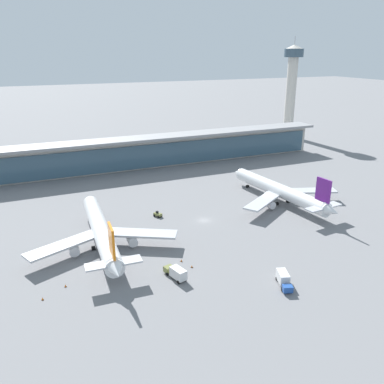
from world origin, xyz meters
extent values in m
plane|color=slate|center=(0.00, 0.00, 0.00)|extent=(1200.00, 1200.00, 0.00)
cylinder|color=white|center=(-35.34, -4.06, 4.72)|extent=(7.45, 47.37, 4.97)
cone|color=white|center=(-33.99, 21.48, 4.72)|extent=(5.10, 4.73, 4.87)
cone|color=white|center=(-36.68, -29.35, 5.21)|extent=(4.76, 5.70, 4.48)
cube|color=black|center=(-34.14, 18.64, 5.59)|extent=(3.83, 2.25, 0.60)
cube|color=#B7BABF|center=(-46.28, -7.82, 3.85)|extent=(21.88, 13.42, 0.60)
cube|color=#B7BABF|center=(-24.86, -8.94, 3.85)|extent=(21.41, 15.20, 0.60)
cylinder|color=silver|center=(-43.73, -8.45, 2.13)|extent=(2.93, 3.74, 2.74)
cylinder|color=silver|center=(-27.46, -9.31, 2.13)|extent=(2.93, 3.74, 2.74)
cube|color=orange|center=(-36.45, -25.04, 11.06)|extent=(0.92, 6.03, 7.72)
cube|color=#B7BABF|center=(-36.49, -25.90, 5.46)|extent=(13.90, 4.49, 0.43)
cylinder|color=black|center=(-38.22, -6.48, 0.60)|extent=(1.09, 1.25, 1.20)
cylinder|color=black|center=(-32.74, -6.77, 0.60)|extent=(1.09, 1.25, 1.20)
cylinder|color=black|center=(-34.35, 14.79, 0.60)|extent=(1.09, 1.25, 1.20)
cylinder|color=white|center=(33.20, 4.76, 4.72)|extent=(10.08, 47.43, 4.97)
cone|color=white|center=(30.42, 30.19, 4.72)|extent=(5.33, 4.98, 4.87)
cone|color=white|center=(35.96, -20.41, 5.21)|extent=(5.05, 5.93, 4.48)
cube|color=black|center=(30.73, 27.36, 5.59)|extent=(3.93, 2.45, 0.60)
cube|color=#B7BABF|center=(23.02, -0.71, 3.85)|extent=(21.06, 16.08, 0.60)
cube|color=#B7BABF|center=(44.33, 1.63, 3.85)|extent=(22.04, 12.41, 0.60)
cylinder|color=silver|center=(25.63, -0.93, 2.13)|extent=(3.12, 3.88, 2.74)
cylinder|color=silver|center=(41.83, 0.85, 2.13)|extent=(3.12, 3.88, 2.74)
cube|color=#661E84|center=(35.49, -16.12, 11.06)|extent=(1.25, 6.03, 7.72)
cube|color=#B7BABF|center=(35.58, -16.98, 5.46)|extent=(14.05, 5.25, 0.43)
cylinder|color=black|center=(30.75, 1.91, 0.60)|extent=(1.15, 1.31, 1.20)
cylinder|color=black|center=(36.21, 2.50, 0.60)|extent=(1.15, 1.31, 1.20)
cylinder|color=black|center=(31.15, 23.52, 0.60)|extent=(1.15, 1.31, 1.20)
cube|color=olive|center=(-13.31, 9.16, 0.90)|extent=(2.62, 3.18, 0.90)
cube|color=black|center=(-13.45, 9.42, 1.70)|extent=(0.94, 0.94, 0.70)
cylinder|color=black|center=(-12.23, 8.62, 0.45)|extent=(0.66, 0.93, 0.90)
cylinder|color=black|center=(-13.49, 7.96, 0.45)|extent=(0.66, 0.93, 0.90)
cylinder|color=black|center=(-13.14, 10.36, 0.45)|extent=(0.66, 0.93, 0.90)
cylinder|color=black|center=(-14.40, 9.70, 0.45)|extent=(0.66, 0.93, 0.90)
cube|color=olive|center=(-22.73, -26.99, 1.20)|extent=(2.69, 2.34, 1.50)
cube|color=black|center=(-22.94, -26.22, 1.50)|extent=(2.03, 0.66, 0.70)
cube|color=silver|center=(-21.66, -30.95, 1.85)|extent=(3.42, 5.04, 2.50)
cylinder|color=black|center=(-23.55, -28.04, 0.45)|extent=(0.51, 0.94, 0.90)
cylinder|color=black|center=(-21.50, -27.48, 0.45)|extent=(0.51, 0.94, 0.90)
cylinder|color=black|center=(-22.29, -32.67, 0.45)|extent=(0.51, 0.94, 0.90)
cylinder|color=black|center=(-20.25, -32.12, 0.45)|extent=(0.51, 0.94, 0.90)
cube|color=#234C9E|center=(-0.09, -46.62, 1.20)|extent=(2.77, 2.46, 1.50)
cube|color=black|center=(-0.36, -47.37, 1.50)|extent=(1.99, 0.80, 0.70)
cube|color=silver|center=(1.28, -42.75, 1.85)|extent=(3.70, 5.10, 2.50)
cylinder|color=black|center=(1.18, -46.21, 0.45)|extent=(0.56, 0.94, 0.90)
cylinder|color=black|center=(-0.82, -45.51, 0.45)|extent=(0.56, 0.94, 0.90)
cylinder|color=black|center=(2.78, -41.69, 0.45)|extent=(0.56, 0.94, 0.90)
cylinder|color=black|center=(0.78, -40.98, 0.45)|extent=(0.56, 0.94, 0.90)
cube|color=beige|center=(0.00, 71.08, 7.00)|extent=(188.50, 8.00, 14.00)
cube|color=#3D5B70|center=(0.00, 66.78, 6.30)|extent=(184.73, 0.50, 11.20)
cube|color=gray|center=(0.00, 69.08, 14.60)|extent=(192.27, 12.80, 1.20)
cylinder|color=beige|center=(110.27, 104.06, 25.07)|extent=(6.40, 6.40, 50.14)
cylinder|color=#384C5B|center=(110.27, 104.06, 52.64)|extent=(12.00, 12.00, 5.00)
cone|color=beige|center=(110.27, 104.06, 56.34)|extent=(10.20, 10.20, 2.40)
cylinder|color=#99999E|center=(110.27, 104.06, 60.04)|extent=(0.36, 0.36, 5.00)
cone|color=orange|center=(-53.53, -26.45, 0.35)|extent=(0.44, 0.44, 0.70)
cube|color=black|center=(-53.53, -26.45, 0.02)|extent=(0.62, 0.62, 0.04)
cone|color=orange|center=(-16.16, -26.81, 0.35)|extent=(0.44, 0.44, 0.70)
cube|color=black|center=(-16.16, -26.81, 0.02)|extent=(0.62, 0.62, 0.04)
cone|color=orange|center=(-21.60, -26.03, 0.35)|extent=(0.44, 0.44, 0.70)
cube|color=black|center=(-21.60, -26.03, 0.02)|extent=(0.62, 0.62, 0.04)
cone|color=orange|center=(-47.99, -23.00, 0.35)|extent=(0.44, 0.44, 0.70)
cube|color=black|center=(-47.99, -23.00, 0.02)|extent=(0.62, 0.62, 0.04)
cone|color=orange|center=(-17.50, -22.79, 0.35)|extent=(0.44, 0.44, 0.70)
cube|color=black|center=(-17.50, -22.79, 0.02)|extent=(0.62, 0.62, 0.04)
camera|label=1|loc=(-53.18, -111.96, 54.31)|focal=37.36mm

